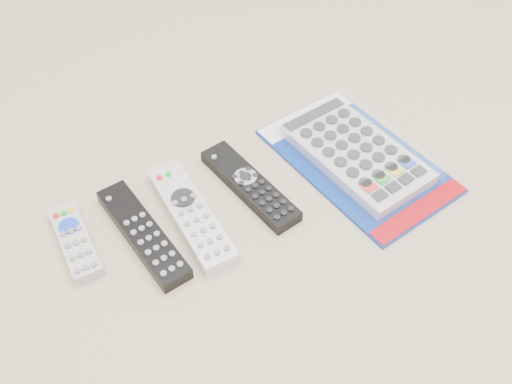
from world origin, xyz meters
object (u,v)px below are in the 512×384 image
remote_silver_dvd (191,215)px  remote_large_black (250,185)px  remote_slim_black (143,234)px  jumbo_remote_packaged (356,152)px  remote_small_grey (75,242)px

remote_silver_dvd → remote_large_black: size_ratio=1.06×
remote_slim_black → remote_silver_dvd: 0.07m
jumbo_remote_packaged → remote_slim_black: bearing=169.8°
remote_small_grey → jumbo_remote_packaged: jumbo_remote_packaged is taller
remote_slim_black → jumbo_remote_packaged: bearing=-9.6°
remote_slim_black → remote_large_black: bearing=-4.3°
remote_small_grey → remote_silver_dvd: size_ratio=0.64×
remote_small_grey → remote_large_black: (0.27, -0.03, 0.00)m
remote_large_black → jumbo_remote_packaged: 0.18m
remote_small_grey → remote_slim_black: (0.09, -0.04, 0.00)m
remote_slim_black → jumbo_remote_packaged: 0.36m
remote_large_black → remote_small_grey: bearing=165.6°
remote_large_black → jumbo_remote_packaged: jumbo_remote_packaged is taller
remote_silver_dvd → remote_large_black: 0.10m
remote_slim_black → remote_large_black: 0.18m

